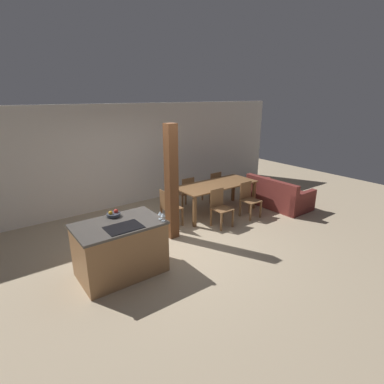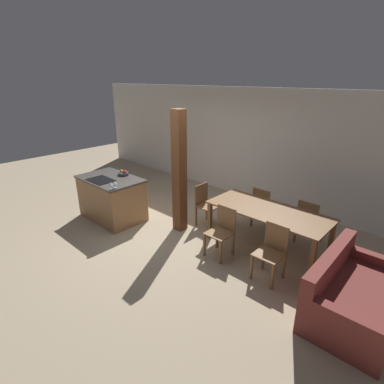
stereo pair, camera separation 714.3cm
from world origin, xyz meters
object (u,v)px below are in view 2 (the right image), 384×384
(timber_post, at_px, (179,173))
(couch, at_px, (354,297))
(kitchen_island, at_px, (112,198))
(dining_table, at_px, (268,215))
(dining_chair_far_left, at_px, (263,207))
(dining_chair_far_right, at_px, (309,221))
(wine_glass_near, at_px, (111,184))
(fruit_bowl, at_px, (123,173))
(wine_glass_middle, at_px, (115,183))
(dining_chair_near_right, at_px, (271,251))
(dining_chair_head_end, at_px, (206,204))
(dining_chair_near_left, at_px, (222,231))

(timber_post, bearing_deg, couch, -2.71)
(kitchen_island, relative_size, dining_table, 0.67)
(dining_chair_far_left, bearing_deg, kitchen_island, 34.66)
(dining_chair_far_right, bearing_deg, dining_chair_far_left, 0.00)
(timber_post, bearing_deg, wine_glass_near, -129.09)
(fruit_bowl, height_order, dining_chair_far_left, fruit_bowl)
(wine_glass_middle, bearing_deg, wine_glass_near, -90.00)
(dining_chair_near_right, xyz_separation_m, timber_post, (-2.14, 0.17, 0.74))
(couch, xyz_separation_m, timber_post, (-3.33, 0.16, 0.92))
(dining_table, height_order, couch, couch)
(wine_glass_middle, bearing_deg, dining_chair_head_end, 53.15)
(dining_chair_far_left, bearing_deg, wine_glass_middle, 46.25)
(fruit_bowl, height_order, timber_post, timber_post)
(fruit_bowl, xyz_separation_m, dining_chair_head_end, (1.64, 0.84, -0.51))
(wine_glass_near, bearing_deg, kitchen_island, 149.14)
(dining_table, distance_m, dining_chair_near_right, 0.86)
(dining_chair_far_left, bearing_deg, wine_glass_near, 47.51)
(dining_chair_near_right, xyz_separation_m, dining_chair_far_right, (0.00, 1.36, 0.00))
(fruit_bowl, distance_m, couch, 4.78)
(dining_chair_near_right, bearing_deg, kitchen_island, -172.64)
(wine_glass_near, bearing_deg, dining_chair_near_left, 22.56)
(dining_chair_far_left, relative_size, couch, 0.53)
(dining_chair_far_left, distance_m, timber_post, 1.84)
(couch, bearing_deg, dining_chair_near_right, 89.96)
(dining_chair_near_right, bearing_deg, fruit_bowl, -177.50)
(dining_chair_head_end, relative_size, timber_post, 0.36)
(timber_post, bearing_deg, dining_chair_far_right, 29.06)
(dining_chair_near_right, height_order, timber_post, timber_post)
(dining_chair_near_right, distance_m, dining_chair_head_end, 2.01)
(fruit_bowl, bearing_deg, couch, 2.08)
(couch, bearing_deg, wine_glass_middle, 99.51)
(fruit_bowl, xyz_separation_m, dining_chair_far_left, (2.59, 1.52, -0.51))
(dining_chair_far_left, height_order, dining_chair_far_right, same)
(fruit_bowl, bearing_deg, dining_chair_far_right, 23.23)
(dining_table, xyz_separation_m, dining_chair_near_right, (0.47, -0.68, -0.22))
(dining_chair_near_left, xyz_separation_m, dining_chair_far_left, (0.00, 1.36, 0.00))
(fruit_bowl, relative_size, couch, 0.14)
(wine_glass_near, xyz_separation_m, dining_chair_head_end, (1.07, 1.52, -0.58))
(dining_chair_near_left, relative_size, dining_chair_head_end, 1.00)
(kitchen_island, xyz_separation_m, wine_glass_near, (0.63, -0.37, 0.57))
(dining_chair_near_left, xyz_separation_m, dining_chair_near_right, (0.95, 0.00, 0.00))
(kitchen_island, distance_m, dining_table, 3.33)
(dining_table, height_order, dining_chair_head_end, dining_chair_head_end)
(kitchen_island, xyz_separation_m, dining_table, (3.12, 1.15, 0.21))
(dining_chair_far_left, relative_size, timber_post, 0.36)
(fruit_bowl, height_order, dining_table, fruit_bowl)
(dining_table, relative_size, dining_chair_near_left, 2.43)
(dining_chair_near_right, relative_size, couch, 0.53)
(dining_chair_far_right, distance_m, couch, 1.80)
(kitchen_island, bearing_deg, wine_glass_middle, -24.06)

